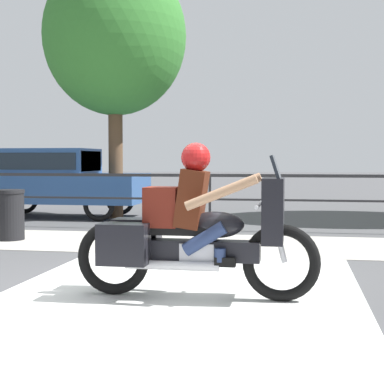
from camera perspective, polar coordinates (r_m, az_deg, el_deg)
ground_plane at (r=6.37m, az=-5.26°, el=-9.30°), size 120.00×120.00×0.00m
sidewalk_band at (r=9.63m, az=0.12°, el=-5.00°), size 44.00×2.40×0.01m
crosswalk_band at (r=6.06m, az=-1.18°, el=-9.88°), size 3.67×6.00×0.01m
fence_railing at (r=11.39m, az=1.74°, el=0.61°), size 36.00×0.05×1.10m
motorcycle at (r=5.81m, az=0.05°, el=-3.69°), size 2.44×0.76×1.54m
parked_car at (r=14.40m, az=-13.13°, el=1.33°), size 4.10×1.74×1.63m
trash_bin at (r=10.46m, az=-17.29°, el=-2.13°), size 0.52×0.52×0.86m
tree_behind_car at (r=14.24m, az=-7.49°, el=14.64°), size 3.32×3.32×6.06m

